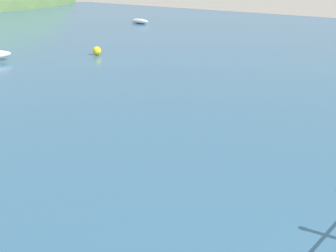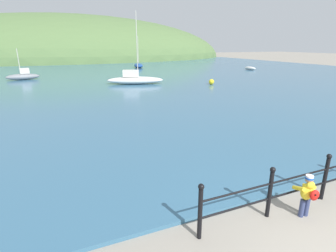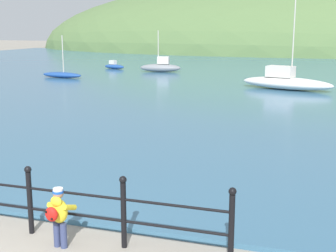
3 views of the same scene
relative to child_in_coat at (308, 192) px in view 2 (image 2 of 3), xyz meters
name	(u,v)px [view 2 (image 2 of 3)]	position (x,y,z in m)	size (l,w,h in m)	color
water	(91,74)	(-0.47, 30.83, -0.56)	(80.00, 60.00, 0.10)	#386684
far_hillside	(70,59)	(-0.47, 70.07, -0.61)	(83.36, 45.85, 21.36)	#567542
iron_railing	(299,183)	(0.12, 0.33, 0.04)	(5.33, 0.12, 1.21)	black
child_in_coat	(308,192)	(0.00, 0.00, 0.00)	(0.40, 0.54, 1.00)	navy
boat_twin_mast	(135,79)	(2.11, 20.42, -0.08)	(5.41, 3.08, 6.37)	silver
boat_red_dinghy	(250,68)	(21.30, 27.22, -0.28)	(0.79, 2.10, 0.46)	silver
boat_white_sailboat	(139,65)	(7.67, 37.22, -0.18)	(2.08, 3.90, 4.70)	#1E4793
boat_green_fishing	(23,76)	(-7.73, 27.85, -0.12)	(3.24, 1.35, 3.13)	gray
mooring_buoy	(211,82)	(8.52, 17.30, -0.26)	(0.49, 0.49, 0.49)	yellow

